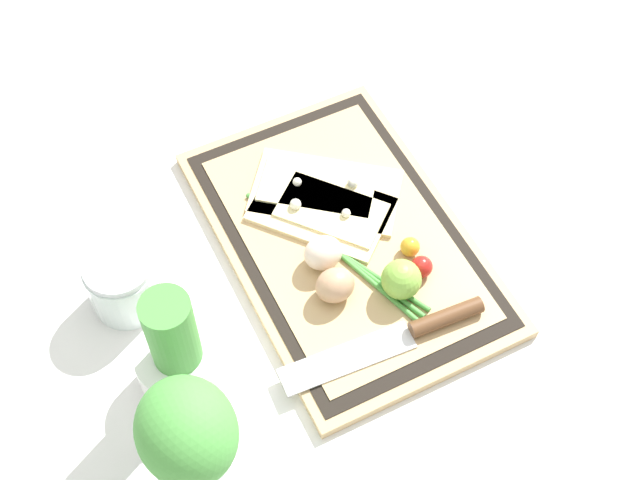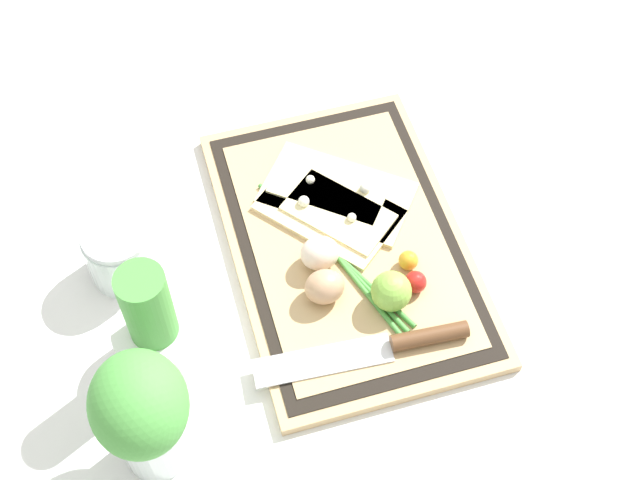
# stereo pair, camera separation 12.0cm
# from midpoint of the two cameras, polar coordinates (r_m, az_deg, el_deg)

# --- Properties ---
(ground_plane) EXTENTS (6.00, 6.00, 0.00)m
(ground_plane) POSITION_cam_midpoint_polar(r_m,az_deg,el_deg) (1.24, -1.14, -0.45)
(ground_plane) COLOR silver
(cutting_board) EXTENTS (0.48, 0.31, 0.02)m
(cutting_board) POSITION_cam_midpoint_polar(r_m,az_deg,el_deg) (1.23, -1.15, -0.22)
(cutting_board) COLOR tan
(cutting_board) RESTS_ON ground_plane
(pizza_slice_near) EXTENTS (0.22, 0.23, 0.02)m
(pizza_slice_near) POSITION_cam_midpoint_polar(r_m,az_deg,el_deg) (1.26, -2.49, 3.00)
(pizza_slice_near) COLOR beige
(pizza_slice_near) RESTS_ON cutting_board
(pizza_slice_far) EXTENTS (0.22, 0.21, 0.02)m
(pizza_slice_far) POSITION_cam_midpoint_polar(r_m,az_deg,el_deg) (1.24, -2.55, 1.77)
(pizza_slice_far) COLOR beige
(pizza_slice_far) RESTS_ON cutting_board
(knife) EXTENTS (0.05, 0.28, 0.02)m
(knife) POSITION_cam_midpoint_polar(r_m,az_deg,el_deg) (1.14, 3.21, -5.98)
(knife) COLOR silver
(knife) RESTS_ON cutting_board
(egg_brown) EXTENTS (0.05, 0.05, 0.05)m
(egg_brown) POSITION_cam_midpoint_polar(r_m,az_deg,el_deg) (1.15, -2.00, -3.14)
(egg_brown) COLOR tan
(egg_brown) RESTS_ON cutting_board
(egg_pink) EXTENTS (0.05, 0.05, 0.05)m
(egg_pink) POSITION_cam_midpoint_polar(r_m,az_deg,el_deg) (1.18, -2.69, -1.05)
(egg_pink) COLOR beige
(egg_pink) RESTS_ON cutting_board
(lime) EXTENTS (0.05, 0.05, 0.05)m
(lime) POSITION_cam_midpoint_polar(r_m,az_deg,el_deg) (1.15, 2.28, -2.76)
(lime) COLOR #7FB742
(lime) RESTS_ON cutting_board
(cherry_tomato_red) EXTENTS (0.03, 0.03, 0.03)m
(cherry_tomato_red) POSITION_cam_midpoint_polar(r_m,az_deg,el_deg) (1.18, 3.65, -1.94)
(cherry_tomato_red) COLOR red
(cherry_tomato_red) RESTS_ON cutting_board
(cherry_tomato_yellow) EXTENTS (0.03, 0.03, 0.03)m
(cherry_tomato_yellow) POSITION_cam_midpoint_polar(r_m,az_deg,el_deg) (1.20, 2.96, -0.65)
(cherry_tomato_yellow) COLOR gold
(cherry_tomato_yellow) RESTS_ON cutting_board
(scallion_bunch) EXTENTS (0.30, 0.14, 0.01)m
(scallion_bunch) POSITION_cam_midpoint_polar(r_m,az_deg,el_deg) (1.21, -1.89, -0.86)
(scallion_bunch) COLOR #47933D
(scallion_bunch) RESTS_ON cutting_board
(herb_pot) EXTENTS (0.11, 0.11, 0.19)m
(herb_pot) POSITION_cam_midpoint_polar(r_m,az_deg,el_deg) (1.10, -12.15, -7.58)
(herb_pot) COLOR white
(herb_pot) RESTS_ON ground_plane
(sauce_jar) EXTENTS (0.09, 0.09, 0.09)m
(sauce_jar) POSITION_cam_midpoint_polar(r_m,az_deg,el_deg) (1.20, -15.27, -3.01)
(sauce_jar) COLOR silver
(sauce_jar) RESTS_ON ground_plane
(herb_glass) EXTENTS (0.12, 0.11, 0.19)m
(herb_glass) POSITION_cam_midpoint_polar(r_m,az_deg,el_deg) (1.00, -11.83, -12.74)
(herb_glass) COLOR silver
(herb_glass) RESTS_ON ground_plane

